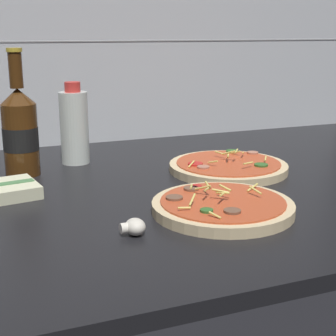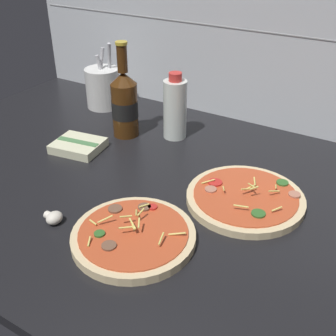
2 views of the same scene
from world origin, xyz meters
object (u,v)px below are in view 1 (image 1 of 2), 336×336
at_px(pizza_far, 228,167).
at_px(oil_bottle, 74,126).
at_px(beer_bottle, 20,131).
at_px(mushroom_left, 134,227).
at_px(pizza_near, 222,206).
at_px(dish_towel, 2,191).

height_order(pizza_far, oil_bottle, oil_bottle).
height_order(beer_bottle, mushroom_left, beer_bottle).
xyz_separation_m(pizza_near, pizza_far, (0.14, 0.24, -0.00)).
distance_m(beer_bottle, oil_bottle, 0.14).
xyz_separation_m(pizza_near, oil_bottle, (-0.16, 0.43, 0.08)).
distance_m(beer_bottle, mushroom_left, 0.44).
bearing_deg(beer_bottle, oil_bottle, 25.88).
bearing_deg(mushroom_left, pizza_near, 13.34).
distance_m(oil_bottle, mushroom_left, 0.48).
bearing_deg(pizza_near, beer_bottle, 127.97).
relative_size(beer_bottle, oil_bottle, 1.42).
bearing_deg(pizza_far, pizza_near, -120.26).
xyz_separation_m(beer_bottle, mushroom_left, (0.12, -0.41, -0.08)).
relative_size(beer_bottle, mushroom_left, 6.91).
bearing_deg(pizza_far, oil_bottle, 146.35).
xyz_separation_m(oil_bottle, mushroom_left, (-0.01, -0.48, -0.07)).
bearing_deg(mushroom_left, beer_bottle, 105.90).
distance_m(pizza_far, dish_towel, 0.48).
distance_m(pizza_far, mushroom_left, 0.42).
bearing_deg(dish_towel, beer_bottle, 69.16).
distance_m(oil_bottle, dish_towel, 0.29).
bearing_deg(oil_bottle, dish_towel, -131.55).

